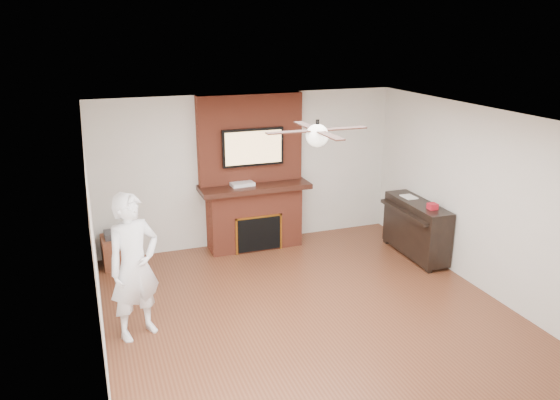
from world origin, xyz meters
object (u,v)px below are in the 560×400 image
object	(u,v)px
fireplace	(253,188)
piano	(416,227)
side_table	(119,249)
person	(134,266)

from	to	relation	value
fireplace	piano	world-z (taller)	fireplace
fireplace	side_table	world-z (taller)	fireplace
fireplace	side_table	size ratio (longest dim) A/B	4.52
person	side_table	size ratio (longest dim) A/B	3.17
person	piano	world-z (taller)	person
fireplace	person	size ratio (longest dim) A/B	1.42
fireplace	person	xyz separation A→B (m)	(-2.10, -2.20, -0.12)
side_table	person	bearing A→B (deg)	-91.03
person	piano	size ratio (longest dim) A/B	1.27
person	side_table	xyz separation A→B (m)	(-0.08, 2.13, -0.62)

